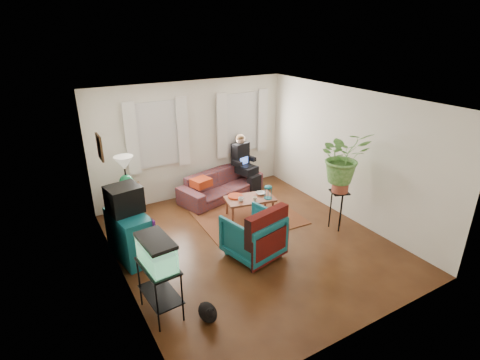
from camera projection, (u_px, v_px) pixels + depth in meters
floor at (251, 243)px, 6.82m from camera, size 4.50×5.00×0.01m
ceiling at (253, 100)px, 5.82m from camera, size 4.50×5.00×0.01m
wall_back at (192, 140)px, 8.31m from camera, size 4.50×0.01×2.60m
wall_front at (366, 247)px, 4.33m from camera, size 4.50×0.01×2.60m
wall_left at (117, 207)px, 5.27m from camera, size 0.01×5.00×2.60m
wall_right at (349, 155)px, 7.37m from camera, size 0.01×5.00×2.60m
window_left at (157, 135)px, 7.83m from camera, size 1.08×0.04×1.38m
window_right at (241, 123)px, 8.78m from camera, size 1.08×0.04×1.38m
curtains_left at (158, 135)px, 7.76m from camera, size 1.36×0.06×1.50m
curtains_right at (243, 123)px, 8.72m from camera, size 1.36×0.06×1.50m
picture_frame at (100, 147)px, 5.71m from camera, size 0.04×0.32×0.40m
area_rug at (249, 217)px, 7.70m from camera, size 2.08×1.70×0.01m
sofa at (221, 181)px, 8.52m from camera, size 2.15×1.28×0.79m
seated_person at (243, 164)px, 8.91m from camera, size 0.64×0.73×1.20m
side_table at (129, 204)px, 7.50m from camera, size 0.58×0.58×0.72m
table_lamp at (125, 173)px, 7.24m from camera, size 0.44×0.44×0.66m
dresser at (130, 236)px, 6.25m from camera, size 0.61×0.99×0.84m
crt_tv at (124, 199)px, 6.08m from camera, size 0.58×0.54×0.45m
aquarium_stand at (160, 289)px, 5.03m from camera, size 0.44×0.73×0.78m
aquarium at (156, 252)px, 4.80m from camera, size 0.40×0.66×0.41m
black_cat at (208, 311)px, 5.00m from camera, size 0.28×0.38×0.30m
armchair at (253, 233)px, 6.31m from camera, size 0.98×0.94×0.85m
serape_throw at (268, 231)px, 6.02m from camera, size 0.88×0.38×0.70m
coffee_table at (250, 207)px, 7.71m from camera, size 1.08×0.73×0.41m
cup_a at (241, 199)px, 7.47m from camera, size 0.13×0.13×0.09m
cup_b at (255, 199)px, 7.49m from camera, size 0.11×0.11×0.08m
bowl at (261, 193)px, 7.78m from camera, size 0.23×0.23×0.05m
snack_tray at (235, 196)px, 7.66m from camera, size 0.36×0.36×0.04m
birdcage at (268, 192)px, 7.56m from camera, size 0.19×0.19×0.29m
plant_stand at (337, 210)px, 7.18m from camera, size 0.42×0.42×0.78m
potted_plant at (343, 165)px, 6.82m from camera, size 1.10×1.02×0.99m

